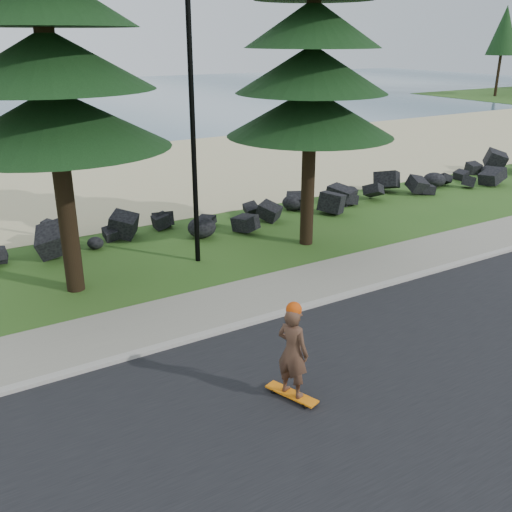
% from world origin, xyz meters
% --- Properties ---
extents(ground, '(160.00, 160.00, 0.00)m').
position_xyz_m(ground, '(0.00, 0.00, 0.00)').
color(ground, '#2C571B').
rests_on(ground, ground).
extents(road, '(160.00, 7.00, 0.02)m').
position_xyz_m(road, '(0.00, -4.50, 0.01)').
color(road, black).
rests_on(road, ground).
extents(kerb, '(160.00, 0.20, 0.10)m').
position_xyz_m(kerb, '(0.00, -0.90, 0.05)').
color(kerb, '#AAA499').
rests_on(kerb, ground).
extents(sidewalk, '(160.00, 2.00, 0.08)m').
position_xyz_m(sidewalk, '(0.00, 0.20, 0.04)').
color(sidewalk, gray).
rests_on(sidewalk, ground).
extents(beach_sand, '(160.00, 15.00, 0.01)m').
position_xyz_m(beach_sand, '(0.00, 14.50, 0.01)').
color(beach_sand, '#CEBC89').
rests_on(beach_sand, ground).
extents(seawall_boulders, '(60.00, 2.40, 1.10)m').
position_xyz_m(seawall_boulders, '(0.00, 5.60, 0.00)').
color(seawall_boulders, black).
rests_on(seawall_boulders, ground).
extents(lamp_post, '(0.25, 0.14, 8.14)m').
position_xyz_m(lamp_post, '(0.00, 3.20, 4.13)').
color(lamp_post, black).
rests_on(lamp_post, ground).
extents(skateboarder, '(0.58, 1.03, 1.86)m').
position_xyz_m(skateboarder, '(-1.47, -3.67, 0.94)').
color(skateboarder, orange).
rests_on(skateboarder, ground).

